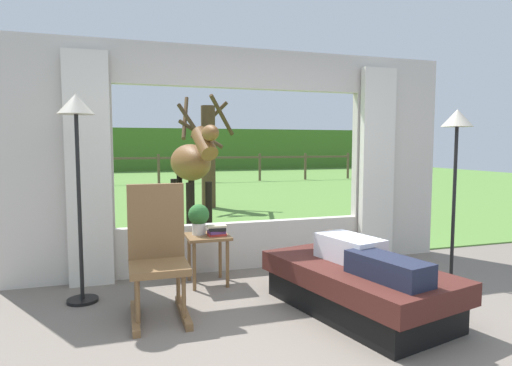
{
  "coord_description": "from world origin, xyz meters",
  "views": [
    {
      "loc": [
        -1.38,
        -2.6,
        1.45
      ],
      "look_at": [
        0.0,
        1.8,
        1.05
      ],
      "focal_mm": 30.41,
      "sensor_mm": 36.0,
      "label": 1
    }
  ],
  "objects_px": {
    "reclining_person": "(361,254)",
    "rocking_chair": "(158,252)",
    "side_table": "(208,244)",
    "horse": "(192,163)",
    "book_stack": "(217,231)",
    "recliner_sofa": "(357,287)",
    "floor_lamp_right": "(456,143)",
    "pasture_tree": "(207,151)",
    "floor_lamp_left": "(77,135)",
    "potted_plant": "(199,217)"
  },
  "relations": [
    {
      "from": "floor_lamp_right",
      "to": "horse",
      "type": "xyz_separation_m",
      "value": [
        -2.23,
        3.39,
        -0.32
      ]
    },
    {
      "from": "side_table",
      "to": "horse",
      "type": "relative_size",
      "value": 0.29
    },
    {
      "from": "side_table",
      "to": "book_stack",
      "type": "height_order",
      "value": "book_stack"
    },
    {
      "from": "book_stack",
      "to": "pasture_tree",
      "type": "distance_m",
      "value": 5.56
    },
    {
      "from": "floor_lamp_right",
      "to": "side_table",
      "type": "bearing_deg",
      "value": 164.55
    },
    {
      "from": "horse",
      "to": "pasture_tree",
      "type": "distance_m",
      "value": 2.79
    },
    {
      "from": "floor_lamp_right",
      "to": "pasture_tree",
      "type": "bearing_deg",
      "value": 103.48
    },
    {
      "from": "rocking_chair",
      "to": "potted_plant",
      "type": "height_order",
      "value": "rocking_chair"
    },
    {
      "from": "recliner_sofa",
      "to": "side_table",
      "type": "bearing_deg",
      "value": 120.11
    },
    {
      "from": "reclining_person",
      "to": "rocking_chair",
      "type": "distance_m",
      "value": 1.74
    },
    {
      "from": "reclining_person",
      "to": "pasture_tree",
      "type": "bearing_deg",
      "value": 76.84
    },
    {
      "from": "recliner_sofa",
      "to": "book_stack",
      "type": "height_order",
      "value": "book_stack"
    },
    {
      "from": "book_stack",
      "to": "floor_lamp_left",
      "type": "height_order",
      "value": "floor_lamp_left"
    },
    {
      "from": "side_table",
      "to": "floor_lamp_left",
      "type": "xyz_separation_m",
      "value": [
        -1.22,
        -0.17,
        1.12
      ]
    },
    {
      "from": "book_stack",
      "to": "horse",
      "type": "height_order",
      "value": "horse"
    },
    {
      "from": "horse",
      "to": "recliner_sofa",
      "type": "bearing_deg",
      "value": 92.11
    },
    {
      "from": "recliner_sofa",
      "to": "floor_lamp_left",
      "type": "relative_size",
      "value": 0.98
    },
    {
      "from": "side_table",
      "to": "pasture_tree",
      "type": "distance_m",
      "value": 5.55
    },
    {
      "from": "rocking_chair",
      "to": "pasture_tree",
      "type": "height_order",
      "value": "pasture_tree"
    },
    {
      "from": "floor_lamp_right",
      "to": "horse",
      "type": "height_order",
      "value": "floor_lamp_right"
    },
    {
      "from": "rocking_chair",
      "to": "potted_plant",
      "type": "xyz_separation_m",
      "value": [
        0.49,
        0.74,
        0.16
      ]
    },
    {
      "from": "rocking_chair",
      "to": "horse",
      "type": "bearing_deg",
      "value": 76.3
    },
    {
      "from": "reclining_person",
      "to": "potted_plant",
      "type": "distance_m",
      "value": 1.73
    },
    {
      "from": "recliner_sofa",
      "to": "rocking_chair",
      "type": "relative_size",
      "value": 1.66
    },
    {
      "from": "side_table",
      "to": "recliner_sofa",
      "type": "bearing_deg",
      "value": -46.35
    },
    {
      "from": "book_stack",
      "to": "floor_lamp_right",
      "type": "distance_m",
      "value": 2.66
    },
    {
      "from": "reclining_person",
      "to": "horse",
      "type": "height_order",
      "value": "horse"
    },
    {
      "from": "book_stack",
      "to": "floor_lamp_left",
      "type": "xyz_separation_m",
      "value": [
        -1.3,
        -0.12,
        0.97
      ]
    },
    {
      "from": "floor_lamp_right",
      "to": "pasture_tree",
      "type": "relative_size",
      "value": 0.71
    },
    {
      "from": "rocking_chair",
      "to": "potted_plant",
      "type": "relative_size",
      "value": 3.5
    },
    {
      "from": "side_table",
      "to": "book_stack",
      "type": "distance_m",
      "value": 0.18
    },
    {
      "from": "floor_lamp_left",
      "to": "horse",
      "type": "height_order",
      "value": "floor_lamp_left"
    },
    {
      "from": "floor_lamp_left",
      "to": "horse",
      "type": "relative_size",
      "value": 1.05
    },
    {
      "from": "potted_plant",
      "to": "floor_lamp_left",
      "type": "relative_size",
      "value": 0.17
    },
    {
      "from": "floor_lamp_left",
      "to": "floor_lamp_right",
      "type": "height_order",
      "value": "floor_lamp_left"
    },
    {
      "from": "side_table",
      "to": "pasture_tree",
      "type": "relative_size",
      "value": 0.2
    },
    {
      "from": "recliner_sofa",
      "to": "floor_lamp_left",
      "type": "height_order",
      "value": "floor_lamp_left"
    },
    {
      "from": "potted_plant",
      "to": "floor_lamp_right",
      "type": "distance_m",
      "value": 2.8
    },
    {
      "from": "recliner_sofa",
      "to": "pasture_tree",
      "type": "relative_size",
      "value": 0.72
    },
    {
      "from": "horse",
      "to": "reclining_person",
      "type": "bearing_deg",
      "value": 91.96
    },
    {
      "from": "rocking_chair",
      "to": "side_table",
      "type": "relative_size",
      "value": 2.15
    },
    {
      "from": "recliner_sofa",
      "to": "side_table",
      "type": "xyz_separation_m",
      "value": [
        -1.09,
        1.15,
        0.21
      ]
    },
    {
      "from": "reclining_person",
      "to": "floor_lamp_left",
      "type": "relative_size",
      "value": 0.75
    },
    {
      "from": "floor_lamp_left",
      "to": "floor_lamp_right",
      "type": "xyz_separation_m",
      "value": [
        3.72,
        -0.52,
        -0.07
      ]
    },
    {
      "from": "side_table",
      "to": "floor_lamp_left",
      "type": "bearing_deg",
      "value": -172.05
    },
    {
      "from": "reclining_person",
      "to": "potted_plant",
      "type": "bearing_deg",
      "value": 119.54
    },
    {
      "from": "book_stack",
      "to": "recliner_sofa",
      "type": "bearing_deg",
      "value": -47.33
    },
    {
      "from": "rocking_chair",
      "to": "floor_lamp_left",
      "type": "height_order",
      "value": "floor_lamp_left"
    },
    {
      "from": "rocking_chair",
      "to": "recliner_sofa",
      "type": "bearing_deg",
      "value": -15.54
    },
    {
      "from": "reclining_person",
      "to": "recliner_sofa",
      "type": "bearing_deg",
      "value": 76.45
    }
  ]
}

